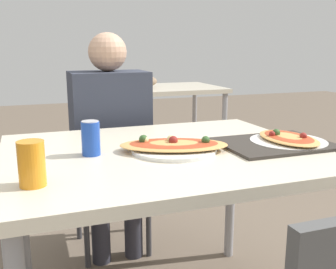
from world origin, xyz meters
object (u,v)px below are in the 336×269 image
at_px(dining_table, 163,168).
at_px(pizza_second, 288,140).
at_px(chair_far_seated, 108,160).
at_px(pizza_main, 174,146).
at_px(soda_can, 91,138).
at_px(person_seated, 110,127).
at_px(drink_glass, 32,164).

xyz_separation_m(dining_table, pizza_second, (0.50, -0.08, 0.09)).
xyz_separation_m(chair_far_seated, pizza_second, (0.56, -0.88, 0.27)).
xyz_separation_m(pizza_main, soda_can, (-0.30, 0.05, 0.04)).
height_order(dining_table, pizza_main, pizza_main).
bearing_deg(pizza_second, dining_table, 170.68).
xyz_separation_m(person_seated, pizza_main, (0.09, -0.72, 0.06)).
distance_m(chair_far_seated, pizza_main, 0.88).
height_order(chair_far_seated, pizza_second, chair_far_seated).
bearing_deg(chair_far_seated, drink_glass, 68.48).
distance_m(chair_far_seated, drink_glass, 1.17).
height_order(dining_table, chair_far_seated, chair_far_seated).
distance_m(drink_glass, pizza_second, 0.99).
height_order(drink_glass, pizza_second, drink_glass).
bearing_deg(drink_glass, dining_table, 27.62).
bearing_deg(person_seated, pizza_main, 97.12).
height_order(pizza_main, soda_can, soda_can).
relative_size(soda_can, pizza_second, 0.39).
xyz_separation_m(dining_table, drink_glass, (-0.47, -0.25, 0.14)).
xyz_separation_m(dining_table, chair_far_seated, (-0.06, 0.80, -0.18)).
bearing_deg(pizza_main, pizza_second, -6.17).
xyz_separation_m(dining_table, person_seated, (-0.06, 0.69, 0.03)).
distance_m(pizza_main, drink_glass, 0.55).
relative_size(dining_table, person_seated, 0.96).
xyz_separation_m(pizza_main, drink_glass, (-0.50, -0.22, 0.05)).
height_order(pizza_main, drink_glass, drink_glass).
xyz_separation_m(chair_far_seated, pizza_main, (0.09, -0.83, 0.27)).
bearing_deg(soda_can, pizza_main, -9.53).
distance_m(soda_can, drink_glass, 0.34).
bearing_deg(person_seated, soda_can, 72.78).
xyz_separation_m(chair_far_seated, person_seated, (0.00, -0.11, 0.22)).
bearing_deg(chair_far_seated, pizza_second, 122.53).
bearing_deg(pizza_main, soda_can, 170.47).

